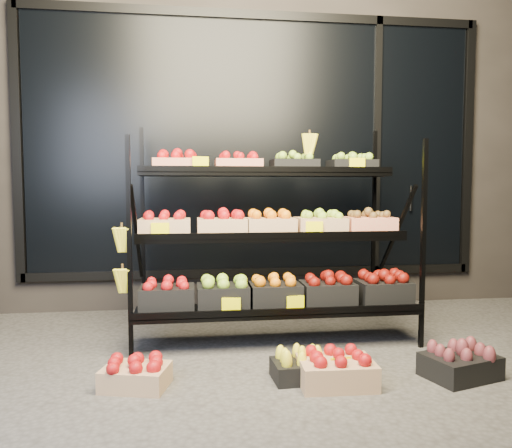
{
  "coord_description": "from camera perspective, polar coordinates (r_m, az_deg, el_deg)",
  "views": [
    {
      "loc": [
        -0.63,
        -3.17,
        1.15
      ],
      "look_at": [
        -0.13,
        0.55,
        0.88
      ],
      "focal_mm": 35.0,
      "sensor_mm": 36.0,
      "label": 1
    }
  ],
  "objects": [
    {
      "name": "ground",
      "position": [
        3.43,
        3.53,
        -15.5
      ],
      "size": [
        24.0,
        24.0,
        0.0
      ],
      "primitive_type": "plane",
      "color": "#514F4C",
      "rests_on": "ground"
    },
    {
      "name": "building",
      "position": [
        5.82,
        -1.39,
        10.01
      ],
      "size": [
        6.0,
        2.08,
        3.5
      ],
      "color": "#2D2826",
      "rests_on": "ground"
    },
    {
      "name": "display_rack",
      "position": [
        3.84,
        1.66,
        -1.33
      ],
      "size": [
        2.18,
        1.02,
        1.71
      ],
      "color": "black",
      "rests_on": "ground"
    },
    {
      "name": "tag_floor_b",
      "position": [
        3.1,
        9.65,
        -16.54
      ],
      "size": [
        0.13,
        0.01,
        0.12
      ],
      "primitive_type": "cube",
      "color": "#FFF700",
      "rests_on": "ground"
    },
    {
      "name": "floor_crate_left",
      "position": [
        3.08,
        -13.59,
        -16.18
      ],
      "size": [
        0.42,
        0.35,
        0.19
      ],
      "rotation": [
        0.0,
        0.0,
        -0.25
      ],
      "color": "tan",
      "rests_on": "ground"
    },
    {
      "name": "floor_crate_midleft",
      "position": [
        3.13,
        5.13,
        -15.85
      ],
      "size": [
        0.35,
        0.27,
        0.18
      ],
      "rotation": [
        0.0,
        0.0,
        0.06
      ],
      "color": "black",
      "rests_on": "ground"
    },
    {
      "name": "floor_crate_midright",
      "position": [
        3.07,
        9.17,
        -15.97
      ],
      "size": [
        0.45,
        0.34,
        0.21
      ],
      "rotation": [
        0.0,
        0.0,
        -0.04
      ],
      "color": "tan",
      "rests_on": "ground"
    },
    {
      "name": "floor_crate_right",
      "position": [
        3.38,
        22.29,
        -14.39
      ],
      "size": [
        0.48,
        0.41,
        0.21
      ],
      "rotation": [
        0.0,
        0.0,
        0.29
      ],
      "color": "black",
      "rests_on": "ground"
    }
  ]
}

